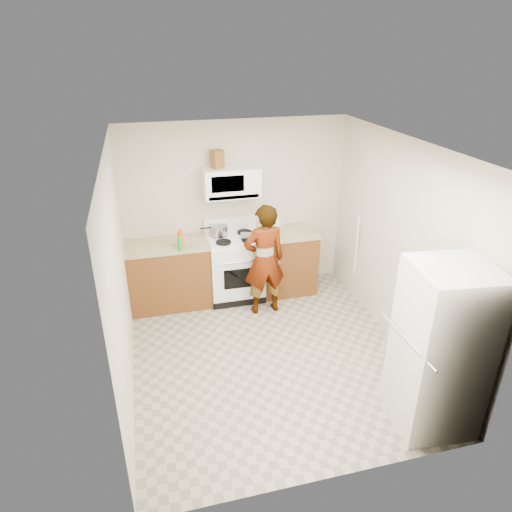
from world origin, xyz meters
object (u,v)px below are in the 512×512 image
object	(u,v)px
microwave	(231,182)
kettle	(276,224)
saucepan	(219,230)
gas_range	(235,266)
fridge	(440,349)
person	(264,260)

from	to	relation	value
microwave	kettle	bearing A→B (deg)	0.83
microwave	saucepan	world-z (taller)	microwave
gas_range	kettle	bearing A→B (deg)	11.80
fridge	saucepan	bearing A→B (deg)	123.60
person	saucepan	xyz separation A→B (m)	(-0.49, 0.63, 0.24)
person	fridge	distance (m)	2.58
microwave	gas_range	bearing A→B (deg)	-90.00
saucepan	microwave	bearing A→B (deg)	2.17
kettle	saucepan	bearing A→B (deg)	-168.01
microwave	saucepan	xyz separation A→B (m)	(-0.19, -0.01, -0.68)
gas_range	microwave	world-z (taller)	microwave
kettle	gas_range	bearing A→B (deg)	-157.35
gas_range	kettle	size ratio (longest dim) A/B	6.90
person	gas_range	bearing A→B (deg)	-62.52
fridge	kettle	size ratio (longest dim) A/B	10.37
fridge	kettle	bearing A→B (deg)	109.28
person	fridge	world-z (taller)	fridge
person	fridge	bearing A→B (deg)	110.56
kettle	fridge	bearing A→B (deg)	-66.35
microwave	person	world-z (taller)	microwave
gas_range	fridge	xyz separation A→B (m)	(1.34, -2.87, 0.36)
microwave	kettle	distance (m)	0.95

